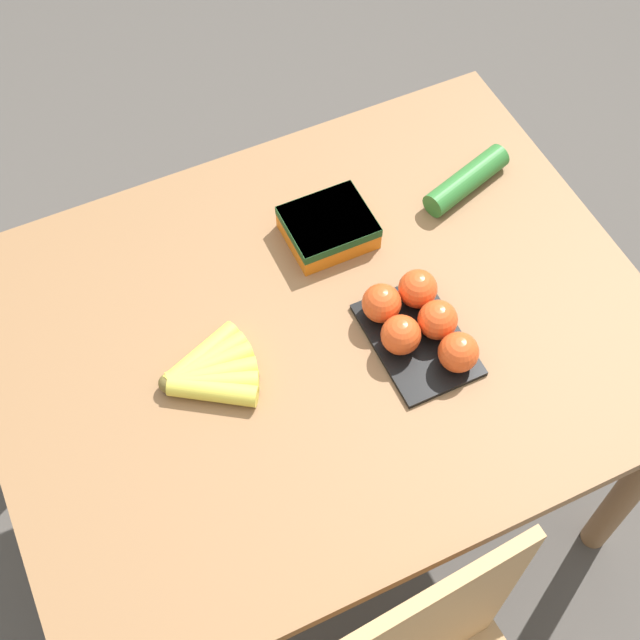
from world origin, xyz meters
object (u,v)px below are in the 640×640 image
Objects in this scene: banana_bunch at (209,373)px; tomato_pack at (419,323)px; carrot_bag at (328,226)px; cucumber_near at (467,180)px.

banana_bunch is 0.76× the size of tomato_pack.
carrot_bag is 0.31m from cucumber_near.
banana_bunch is 0.85× the size of cucumber_near.
carrot_bag is at bearing -148.81° from banana_bunch.
tomato_pack is 0.37m from cucumber_near.
banana_bunch is at bearing -11.31° from tomato_pack.
cucumber_near is at bearing -133.92° from tomato_pack.
carrot_bag is at bearing -1.33° from cucumber_near.
banana_bunch is 0.38m from carrot_bag.
tomato_pack is at bearing 168.69° from banana_bunch.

